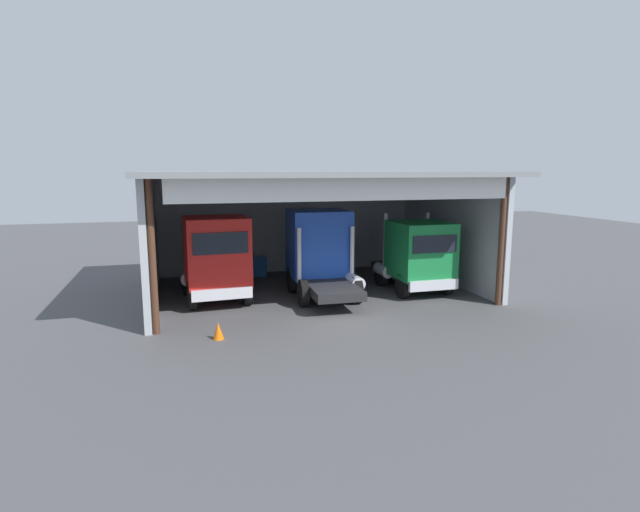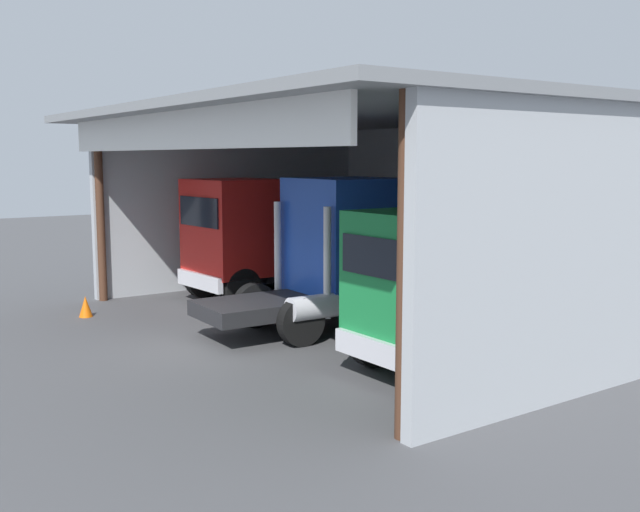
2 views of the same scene
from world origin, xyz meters
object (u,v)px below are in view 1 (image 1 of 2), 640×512
Objects in this scene: oil_drum at (247,269)px; tool_cart at (257,267)px; truck_blue_right_bay at (320,251)px; truck_green_left_bay at (417,255)px; traffic_cone at (218,331)px; truck_red_center_right_bay at (215,258)px.

tool_cart reaches higher than oil_drum.
tool_cart is (-2.07, 4.70, -1.44)m from truck_blue_right_bay.
oil_drum is 0.52m from tool_cart.
truck_green_left_bay is (4.26, -0.72, -0.23)m from truck_blue_right_bay.
traffic_cone is (-2.77, -9.48, -0.22)m from tool_cart.
truck_green_left_bay is 5.81× the size of oil_drum.
truck_green_left_bay is 10.06m from traffic_cone.
tool_cart is at bearing -40.41° from truck_green_left_bay.
tool_cart is at bearing 73.72° from traffic_cone.
oil_drum is at bearing -115.07° from truck_red_center_right_bay.
truck_blue_right_bay is 4.33m from truck_green_left_bay.
traffic_cone is at bearing -132.98° from truck_blue_right_bay.
oil_drum is (-6.84, 5.40, -1.28)m from truck_green_left_bay.
truck_red_center_right_bay is at bearing -116.94° from tool_cart.
truck_blue_right_bay is 5.33m from tool_cart.
truck_green_left_bay is at bearing 172.91° from truck_red_center_right_bay.
truck_blue_right_bay is at bearing 44.66° from traffic_cone.
tool_cart is at bearing -120.09° from truck_red_center_right_bay.
truck_red_center_right_bay is at bearing -176.21° from truck_blue_right_bay.
traffic_cone is (-9.09, -4.06, -1.43)m from truck_green_left_bay.
truck_green_left_bay is 8.86× the size of traffic_cone.
truck_green_left_bay is (8.77, -0.60, -0.17)m from truck_red_center_right_bay.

